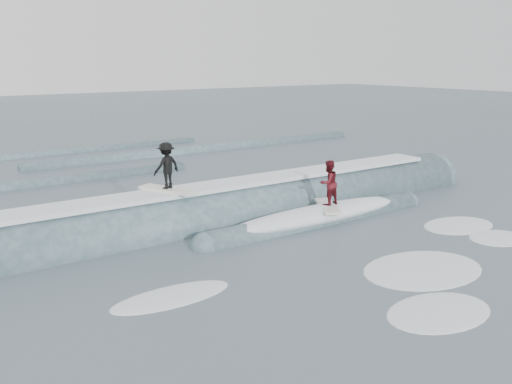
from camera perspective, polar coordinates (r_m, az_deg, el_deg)
ground at (r=16.76m, az=7.37°, el=-6.01°), size 160.00×160.00×0.00m
breaking_wave at (r=20.16m, az=-0.90°, el=-2.46°), size 23.54×4.03×2.50m
surfer_black at (r=18.39m, az=-8.94°, el=2.34°), size 1.30×2.05×1.58m
surfer_red at (r=19.58m, az=7.24°, el=0.60°), size 1.49×2.00×1.65m
whitewater at (r=16.15m, az=15.31°, el=-7.13°), size 13.15×6.02×0.10m
far_swells at (r=31.41m, az=-15.92°, el=2.67°), size 37.05×8.65×0.80m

